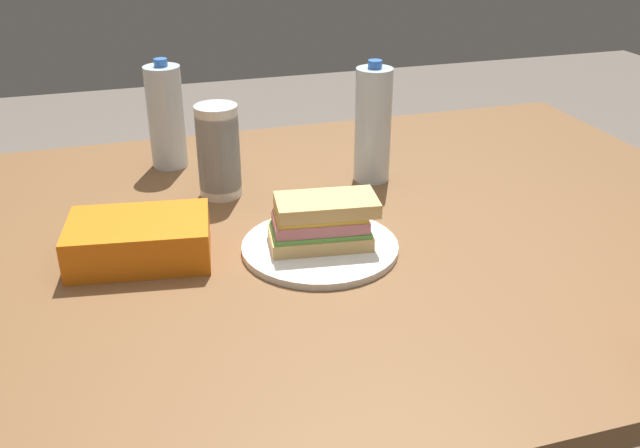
% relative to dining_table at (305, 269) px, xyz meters
% --- Properties ---
extents(dining_table, '(1.75, 1.18, 0.77)m').
position_rel_dining_table_xyz_m(dining_table, '(0.00, 0.00, 0.00)').
color(dining_table, brown).
rests_on(dining_table, ground_plane).
extents(paper_plate, '(0.27, 0.27, 0.01)m').
position_rel_dining_table_xyz_m(paper_plate, '(0.01, -0.07, 0.08)').
color(paper_plate, white).
rests_on(paper_plate, dining_table).
extents(sandwich, '(0.19, 0.12, 0.08)m').
position_rel_dining_table_xyz_m(sandwich, '(0.01, -0.07, 0.13)').
color(sandwich, '#DBB26B').
rests_on(sandwich, paper_plate).
extents(chip_bag, '(0.25, 0.18, 0.07)m').
position_rel_dining_table_xyz_m(chip_bag, '(-0.29, -0.01, 0.11)').
color(chip_bag, orange).
rests_on(chip_bag, dining_table).
extents(water_bottle_tall, '(0.08, 0.08, 0.25)m').
position_rel_dining_table_xyz_m(water_bottle_tall, '(0.20, 0.20, 0.20)').
color(water_bottle_tall, silver).
rests_on(water_bottle_tall, dining_table).
extents(plastic_cup_stack, '(0.08, 0.08, 0.18)m').
position_rel_dining_table_xyz_m(plastic_cup_stack, '(-0.11, 0.21, 0.17)').
color(plastic_cup_stack, silver).
rests_on(plastic_cup_stack, dining_table).
extents(water_bottle_spare, '(0.08, 0.08, 0.24)m').
position_rel_dining_table_xyz_m(water_bottle_spare, '(-0.19, 0.40, 0.19)').
color(water_bottle_spare, silver).
rests_on(water_bottle_spare, dining_table).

